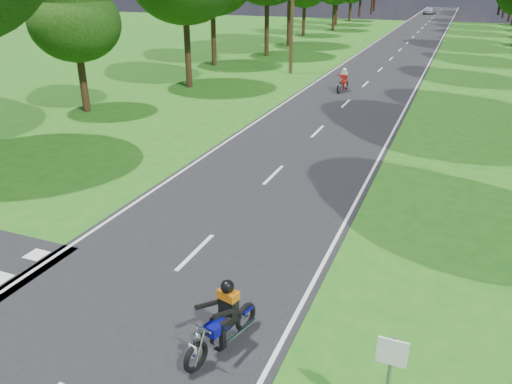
% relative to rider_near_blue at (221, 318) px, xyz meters
% --- Properties ---
extents(ground, '(160.00, 160.00, 0.00)m').
position_rel_rider_near_blue_xyz_m(ground, '(-2.28, 1.09, -0.76)').
color(ground, '#1C5E15').
rests_on(ground, ground).
extents(main_road, '(7.00, 140.00, 0.02)m').
position_rel_rider_near_blue_xyz_m(main_road, '(-2.28, 51.09, -0.75)').
color(main_road, black).
rests_on(main_road, ground).
extents(road_markings, '(7.40, 140.00, 0.01)m').
position_rel_rider_near_blue_xyz_m(road_markings, '(-2.41, 49.21, -0.73)').
color(road_markings, silver).
rests_on(road_markings, main_road).
extents(telegraph_pole, '(1.20, 0.26, 8.00)m').
position_rel_rider_near_blue_xyz_m(telegraph_pole, '(-8.28, 29.09, 3.31)').
color(telegraph_pole, '#382616').
rests_on(telegraph_pole, ground).
extents(road_sign, '(0.45, 0.07, 2.00)m').
position_rel_rider_near_blue_xyz_m(road_sign, '(3.22, -0.93, 0.59)').
color(road_sign, slate).
rests_on(road_sign, ground).
extents(rider_near_blue, '(1.03, 1.86, 1.47)m').
position_rel_rider_near_blue_xyz_m(rider_near_blue, '(0.00, 0.00, 0.00)').
color(rider_near_blue, '#0C0F89').
rests_on(rider_near_blue, main_road).
extents(rider_far_red, '(0.74, 1.76, 1.42)m').
position_rel_rider_near_blue_xyz_m(rider_far_red, '(-3.21, 24.22, -0.03)').
color(rider_far_red, maroon).
rests_on(rider_far_red, main_road).
extents(distant_car, '(2.70, 4.18, 1.32)m').
position_rel_rider_near_blue_xyz_m(distant_car, '(-3.36, 96.91, -0.08)').
color(distant_car, '#B5B8BD').
rests_on(distant_car, main_road).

